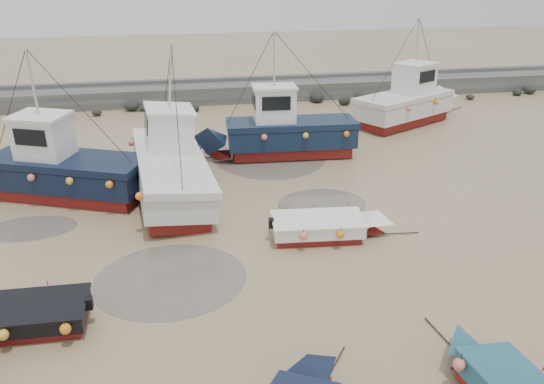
{
  "coord_description": "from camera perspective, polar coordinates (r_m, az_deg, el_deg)",
  "views": [
    {
      "loc": [
        -2.1,
        -15.44,
        9.4
      ],
      "look_at": [
        1.17,
        2.37,
        1.4
      ],
      "focal_mm": 35.0,
      "sensor_mm": 36.0,
      "label": 1
    }
  ],
  "objects": [
    {
      "name": "cabin_boat_3",
      "position": [
        34.18,
        14.66,
        9.46
      ],
      "size": [
        9.07,
        5.89,
        6.22
      ],
      "rotation": [
        0.0,
        0.0,
        -1.09
      ],
      "color": "maroon",
      "rests_on": "ground"
    },
    {
      "name": "cabin_boat_0",
      "position": [
        24.1,
        -22.29,
        2.49
      ],
      "size": [
        9.35,
        5.09,
        6.22
      ],
      "rotation": [
        0.0,
        0.0,
        1.18
      ],
      "color": "maroon",
      "rests_on": "ground"
    },
    {
      "name": "person",
      "position": [
        24.68,
        -7.8,
        1.21
      ],
      "size": [
        0.75,
        0.72,
        1.73
      ],
      "primitive_type": "imported",
      "rotation": [
        0.0,
        0.0,
        3.82
      ],
      "color": "#1B203A",
      "rests_on": "ground"
    },
    {
      "name": "dinghy_5",
      "position": [
        19.38,
        5.99,
        -3.46
      ],
      "size": [
        5.6,
        2.2,
        1.43
      ],
      "rotation": [
        0.0,
        0.0,
        -1.66
      ],
      "color": "maroon",
      "rests_on": "ground"
    },
    {
      "name": "puddle_c",
      "position": [
        22.18,
        -24.68,
        -3.59
      ],
      "size": [
        3.53,
        3.53,
        0.01
      ],
      "primitive_type": "cylinder",
      "color": "#5E584D",
      "rests_on": "ground"
    },
    {
      "name": "ground",
      "position": [
        18.2,
        -2.3,
        -7.29
      ],
      "size": [
        120.0,
        120.0,
        0.0
      ],
      "primitive_type": "plane",
      "color": "#9E8464",
      "rests_on": "ground"
    },
    {
      "name": "puddle_d",
      "position": [
        28.06,
        -0.51,
        4.27
      ],
      "size": [
        6.07,
        6.07,
        0.01
      ],
      "primitive_type": "cylinder",
      "color": "#5E584D",
      "rests_on": "ground"
    },
    {
      "name": "seawall",
      "position": [
        38.51,
        -7.06,
        10.49
      ],
      "size": [
        60.0,
        4.92,
        1.5
      ],
      "color": "#5E5E5A",
      "rests_on": "ground"
    },
    {
      "name": "puddle_b",
      "position": [
        22.26,
        5.38,
        -1.25
      ],
      "size": [
        3.72,
        3.72,
        0.01
      ],
      "primitive_type": "cylinder",
      "color": "#5E584D",
      "rests_on": "ground"
    },
    {
      "name": "cabin_boat_1",
      "position": [
        23.29,
        -11.34,
        3.01
      ],
      "size": [
        3.7,
        11.27,
        6.22
      ],
      "rotation": [
        0.0,
        0.0,
        0.1
      ],
      "color": "maroon",
      "rests_on": "ground"
    },
    {
      "name": "cabin_boat_2",
      "position": [
        27.17,
        0.82,
        6.61
      ],
      "size": [
        9.71,
        3.16,
        6.22
      ],
      "rotation": [
        0.0,
        0.0,
        1.51
      ],
      "color": "maroon",
      "rests_on": "ground"
    },
    {
      "name": "puddle_a",
      "position": [
        17.48,
        -10.88,
        -9.17
      ],
      "size": [
        4.91,
        4.91,
        0.01
      ],
      "primitive_type": "cylinder",
      "color": "#5E584D",
      "rests_on": "ground"
    }
  ]
}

